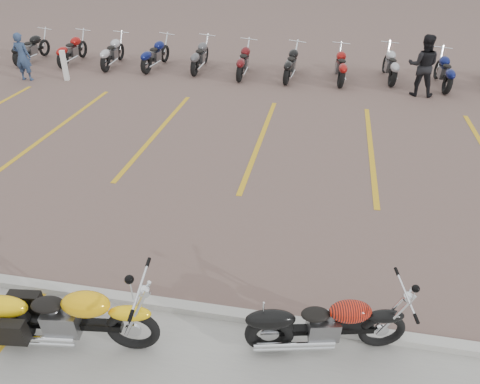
# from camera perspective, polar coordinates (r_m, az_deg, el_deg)

# --- Properties ---
(ground) EXTENTS (100.00, 100.00, 0.00)m
(ground) POSITION_cam_1_polar(r_m,az_deg,el_deg) (8.35, -1.84, -4.85)
(ground) COLOR brown
(ground) RESTS_ON ground
(curb) EXTENTS (60.00, 0.18, 0.12)m
(curb) POSITION_cam_1_polar(r_m,az_deg,el_deg) (6.84, -5.65, -14.01)
(curb) COLOR #ADAAA3
(curb) RESTS_ON ground
(parking_stripes) EXTENTS (38.00, 5.50, 0.01)m
(parking_stripes) POSITION_cam_1_polar(r_m,az_deg,el_deg) (11.78, 2.47, 6.32)
(parking_stripes) COLOR gold
(parking_stripes) RESTS_ON ground
(yellow_cruiser) EXTENTS (2.34, 0.48, 0.97)m
(yellow_cruiser) POSITION_cam_1_polar(r_m,az_deg,el_deg) (6.49, -20.67, -14.19)
(yellow_cruiser) COLOR black
(yellow_cruiser) RESTS_ON ground
(flame_cruiser) EXTENTS (2.02, 0.59, 0.84)m
(flame_cruiser) POSITION_cam_1_polar(r_m,az_deg,el_deg) (6.20, 9.91, -15.59)
(flame_cruiser) COLOR black
(flame_cruiser) RESTS_ON ground
(person_a) EXTENTS (0.58, 0.38, 1.58)m
(person_a) POSITION_cam_1_polar(r_m,az_deg,el_deg) (17.80, -25.02, 14.72)
(person_a) COLOR navy
(person_a) RESTS_ON ground
(person_b) EXTENTS (0.98, 0.81, 1.85)m
(person_b) POSITION_cam_1_polar(r_m,az_deg,el_deg) (15.73, 21.42, 14.16)
(person_b) COLOR black
(person_b) RESTS_ON ground
(bollard) EXTENTS (0.18, 0.18, 1.00)m
(bollard) POSITION_cam_1_polar(r_m,az_deg,el_deg) (17.33, -20.61, 14.23)
(bollard) COLOR silver
(bollard) RESTS_ON ground
(bg_bike_row) EXTENTS (18.80, 2.00, 1.10)m
(bg_bike_row) POSITION_cam_1_polar(r_m,az_deg,el_deg) (16.85, 3.29, 15.82)
(bg_bike_row) COLOR black
(bg_bike_row) RESTS_ON ground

